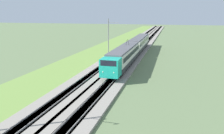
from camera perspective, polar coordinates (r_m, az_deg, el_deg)
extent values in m
cube|color=gray|center=(58.06, 2.87, 4.12)|extent=(240.00, 4.40, 0.30)
cube|color=gray|center=(57.35, 6.77, 3.92)|extent=(240.00, 4.40, 0.30)
cube|color=#4C4238|center=(58.06, 2.87, 4.12)|extent=(240.00, 1.57, 0.30)
cube|color=gray|center=(58.14, 2.36, 4.36)|extent=(240.00, 0.07, 0.15)
cube|color=gray|center=(57.91, 3.39, 4.31)|extent=(240.00, 0.07, 0.15)
cube|color=#4C4238|center=(57.35, 6.77, 3.92)|extent=(240.00, 1.57, 0.30)
cube|color=gray|center=(57.39, 6.25, 4.17)|extent=(240.00, 0.07, 0.15)
cube|color=gray|center=(57.24, 7.30, 4.11)|extent=(240.00, 0.07, 0.15)
cube|color=olive|center=(59.78, -3.21, 4.31)|extent=(240.00, 8.50, 0.12)
cube|color=#19A88E|center=(31.62, -0.37, -0.09)|extent=(2.45, 2.77, 2.63)
cube|color=black|center=(31.08, -0.56, 1.33)|extent=(1.76, 2.31, 0.79)
sphere|color=#F2EAC6|center=(30.86, -2.38, -1.28)|extent=(0.20, 0.20, 0.20)
sphere|color=#F2EAC6|center=(30.43, 0.48, -1.48)|extent=(0.20, 0.20, 0.20)
cube|color=#2D2D33|center=(41.09, 3.31, 1.79)|extent=(17.09, 2.89, 0.74)
cube|color=silver|center=(40.83, 3.34, 3.59)|extent=(17.09, 2.89, 1.90)
cube|color=black|center=(40.81, 3.34, 3.80)|extent=(15.73, 2.91, 0.80)
cube|color=#515156|center=(40.66, 3.36, 5.08)|extent=(17.09, 2.66, 0.25)
cube|color=black|center=(41.23, 3.30, 0.91)|extent=(16.24, 2.46, 0.55)
cylinder|color=black|center=(34.94, 0.13, -1.17)|extent=(0.86, 0.12, 0.86)
cylinder|color=black|center=(34.69, 1.83, -1.29)|extent=(0.86, 0.12, 0.86)
cube|color=#2D2D33|center=(59.45, 7.14, 5.44)|extent=(19.54, 2.89, 0.74)
cube|color=silver|center=(59.27, 7.18, 6.70)|extent=(19.54, 2.89, 1.90)
cube|color=black|center=(59.25, 7.19, 6.85)|extent=(17.98, 2.91, 0.80)
cube|color=#515156|center=(59.15, 7.21, 7.73)|extent=(19.54, 2.66, 0.25)
cube|color=black|center=(59.54, 7.13, 4.83)|extent=(18.56, 2.46, 0.55)
cylinder|color=black|center=(43.09, 3.86, 6.47)|extent=(0.06, 0.33, 1.08)
cylinder|color=black|center=(43.02, 4.32, 6.45)|extent=(0.06, 0.33, 1.08)
cube|color=black|center=(35.05, 0.97, -2.62)|extent=(0.10, 0.10, 0.00)
cylinder|color=slate|center=(53.14, -0.96, 7.82)|extent=(0.22, 0.22, 8.74)
cylinder|color=slate|center=(52.56, 0.31, 11.55)|extent=(0.08, 2.40, 0.08)
cylinder|color=#B2ADA8|center=(52.27, 1.60, 11.31)|extent=(0.10, 0.10, 0.30)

